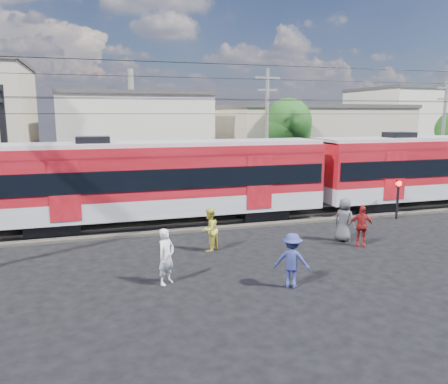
{
  "coord_description": "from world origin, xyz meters",
  "views": [
    {
      "loc": [
        -5.6,
        -13.1,
        5.49
      ],
      "look_at": [
        -0.11,
        5.0,
        2.1
      ],
      "focal_mm": 35.0,
      "sensor_mm": 36.0,
      "label": 1
    }
  ],
  "objects_px": {
    "pedestrian_a": "(166,256)",
    "crossing_signal": "(398,192)",
    "pedestrian_c": "(292,260)",
    "commuter_train": "(167,178)"
  },
  "relations": [
    {
      "from": "pedestrian_a",
      "to": "crossing_signal",
      "type": "relative_size",
      "value": 0.89
    },
    {
      "from": "pedestrian_c",
      "to": "crossing_signal",
      "type": "bearing_deg",
      "value": -111.68
    },
    {
      "from": "pedestrian_a",
      "to": "pedestrian_c",
      "type": "xyz_separation_m",
      "value": [
        3.78,
        -1.46,
        -0.03
      ]
    },
    {
      "from": "pedestrian_a",
      "to": "pedestrian_c",
      "type": "distance_m",
      "value": 4.05
    },
    {
      "from": "commuter_train",
      "to": "crossing_signal",
      "type": "distance_m",
      "value": 12.08
    },
    {
      "from": "pedestrian_a",
      "to": "commuter_train",
      "type": "bearing_deg",
      "value": 40.8
    },
    {
      "from": "commuter_train",
      "to": "pedestrian_a",
      "type": "xyz_separation_m",
      "value": [
        -1.34,
        -7.56,
        -1.48
      ]
    },
    {
      "from": "commuter_train",
      "to": "pedestrian_c",
      "type": "bearing_deg",
      "value": -74.85
    },
    {
      "from": "commuter_train",
      "to": "pedestrian_c",
      "type": "distance_m",
      "value": 9.46
    },
    {
      "from": "pedestrian_a",
      "to": "crossing_signal",
      "type": "height_order",
      "value": "crossing_signal"
    }
  ]
}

